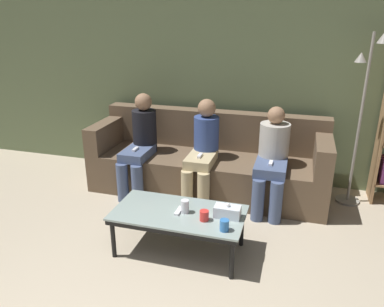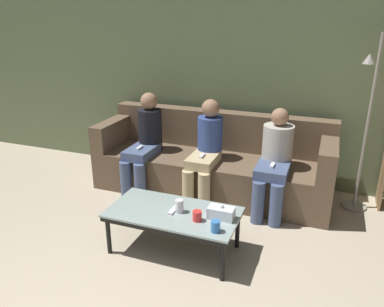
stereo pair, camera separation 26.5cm
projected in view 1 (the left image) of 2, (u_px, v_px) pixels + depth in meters
wall_back at (219, 75)px, 4.58m from camera, size 12.00×0.06×2.60m
couch at (208, 163)px, 4.47m from camera, size 2.73×0.86×0.91m
coffee_table at (179, 216)px, 3.25m from camera, size 1.14×0.58×0.40m
cup_near_left at (224, 225)px, 2.94m from camera, size 0.07×0.07×0.09m
cup_near_right at (204, 216)px, 3.09m from camera, size 0.08×0.08×0.09m
cup_far_center at (185, 206)px, 3.21m from camera, size 0.07×0.07×0.12m
tissue_box at (227, 212)px, 3.14m from camera, size 0.22×0.12×0.13m
game_remote at (179, 211)px, 3.24m from camera, size 0.04×0.15×0.02m
standing_lamp at (365, 103)px, 3.87m from camera, size 0.31×0.26×1.86m
seated_person_left_end at (140, 142)px, 4.35m from camera, size 0.31×0.68×1.15m
seated_person_mid_left at (203, 149)px, 4.15m from camera, size 0.31×0.67×1.13m
seated_person_mid_right at (272, 156)px, 3.97m from camera, size 0.32×0.69×1.10m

